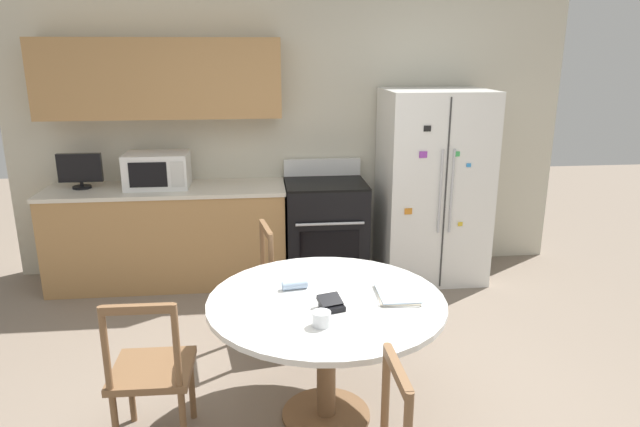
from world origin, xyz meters
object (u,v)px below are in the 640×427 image
object	(u,v)px
microwave	(157,170)
wallet	(331,304)
refrigerator	(432,186)
countertop_tv	(80,170)
oven_range	(325,229)
candle_glass	(322,320)
dining_chair_left	(151,372)
dining_chair_far	(289,286)

from	to	relation	value
microwave	wallet	distance (m)	2.65
refrigerator	countertop_tv	world-z (taller)	refrigerator
oven_range	wallet	xyz separation A→B (m)	(-0.23, -2.27, 0.32)
microwave	wallet	world-z (taller)	microwave
microwave	wallet	bearing A→B (deg)	-61.46
wallet	candle_glass	bearing A→B (deg)	-110.97
candle_glass	wallet	distance (m)	0.20
countertop_tv	dining_chair_left	bearing A→B (deg)	-67.63
oven_range	countertop_tv	bearing A→B (deg)	178.03
oven_range	dining_chair_left	world-z (taller)	oven_range
dining_chair_left	refrigerator	bearing A→B (deg)	46.44
refrigerator	microwave	distance (m)	2.49
oven_range	refrigerator	bearing A→B (deg)	-3.16
refrigerator	dining_chair_left	world-z (taller)	refrigerator
refrigerator	oven_range	world-z (taller)	refrigerator
refrigerator	wallet	world-z (taller)	refrigerator
candle_glass	countertop_tv	bearing A→B (deg)	126.29
oven_range	dining_chair_left	bearing A→B (deg)	-117.85
microwave	dining_chair_left	xyz separation A→B (m)	(0.30, -2.31, -0.62)
refrigerator	candle_glass	distance (m)	2.72
dining_chair_far	refrigerator	bearing A→B (deg)	119.91
candle_glass	wallet	size ratio (longest dim) A/B	0.62
microwave	candle_glass	world-z (taller)	microwave
refrigerator	wallet	size ratio (longest dim) A/B	11.21
oven_range	candle_glass	distance (m)	2.49
refrigerator	candle_glass	bearing A→B (deg)	-118.31
countertop_tv	dining_chair_far	size ratio (longest dim) A/B	0.42
oven_range	dining_chair_far	bearing A→B (deg)	-108.62
oven_range	dining_chair_left	xyz separation A→B (m)	(-1.20, -2.27, -0.03)
oven_range	dining_chair_left	distance (m)	2.56
candle_glass	wallet	bearing A→B (deg)	69.03
refrigerator	dining_chair_left	xyz separation A→B (m)	(-2.18, -2.21, -0.44)
dining_chair_left	wallet	distance (m)	1.02
microwave	dining_chair_left	bearing A→B (deg)	-82.71
countertop_tv	dining_chair_left	xyz separation A→B (m)	(0.96, -2.34, -0.63)
countertop_tv	candle_glass	world-z (taller)	countertop_tv
dining_chair_far	candle_glass	size ratio (longest dim) A/B	9.40
oven_range	wallet	distance (m)	2.30
refrigerator	microwave	world-z (taller)	refrigerator
countertop_tv	candle_glass	bearing A→B (deg)	-53.71
refrigerator	oven_range	xyz separation A→B (m)	(-0.99, 0.05, -0.40)
microwave	dining_chair_far	bearing A→B (deg)	-48.79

